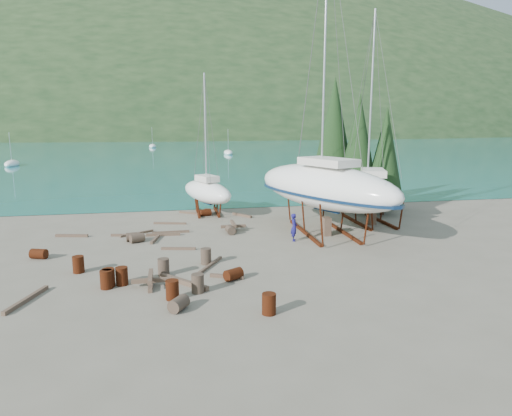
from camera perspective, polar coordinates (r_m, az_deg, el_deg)
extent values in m
plane|color=#655E50|center=(26.16, -2.95, -6.42)|extent=(600.00, 600.00, 0.00)
plane|color=#197181|center=(339.85, -10.30, 9.47)|extent=(700.00, 700.00, 0.00)
ellipsoid|color=#1B3118|center=(344.85, -10.31, 9.48)|extent=(800.00, 360.00, 110.00)
cube|color=beige|center=(222.17, -25.80, 8.38)|extent=(6.00, 5.00, 4.00)
cube|color=#A54C2D|center=(222.12, -25.86, 9.10)|extent=(6.60, 5.60, 1.60)
cube|color=beige|center=(215.47, -15.35, 9.03)|extent=(6.00, 5.00, 4.00)
cube|color=#A54C2D|center=(215.41, -15.39, 9.77)|extent=(6.60, 5.60, 1.60)
cube|color=beige|center=(217.39, -1.93, 9.42)|extent=(6.00, 5.00, 4.00)
cube|color=#A54C2D|center=(217.34, -1.93, 10.16)|extent=(6.60, 5.60, 1.60)
cylinder|color=black|center=(40.62, 12.39, 0.77)|extent=(0.36, 0.36, 1.60)
cone|color=black|center=(40.06, 12.68, 7.82)|extent=(3.60, 3.60, 8.40)
cylinder|color=black|center=(39.48, 15.51, 0.15)|extent=(0.36, 0.36, 1.36)
cone|color=black|center=(38.93, 15.83, 6.31)|extent=(3.06, 3.06, 7.14)
cylinder|color=black|center=(41.88, 9.44, 1.34)|extent=(0.36, 0.36, 1.84)
cone|color=black|center=(41.33, 9.69, 9.23)|extent=(4.14, 4.14, 9.66)
cylinder|color=black|center=(42.77, 15.56, 1.02)|extent=(0.36, 0.36, 1.44)
cone|color=black|center=(42.26, 15.88, 7.04)|extent=(3.24, 3.24, 7.56)
ellipsoid|color=white|center=(89.15, -28.20, 4.88)|extent=(2.00, 5.00, 1.40)
cylinder|color=silver|center=(88.96, -28.37, 6.71)|extent=(0.08, 0.08, 5.00)
ellipsoid|color=white|center=(105.85, -3.49, 6.91)|extent=(2.00, 5.00, 1.40)
cylinder|color=silver|center=(105.69, -3.51, 8.45)|extent=(0.08, 0.08, 5.00)
ellipsoid|color=white|center=(135.03, -12.80, 7.53)|extent=(2.00, 5.00, 1.40)
cylinder|color=silver|center=(134.91, -12.86, 8.74)|extent=(0.08, 0.08, 5.00)
ellipsoid|color=white|center=(31.83, 8.51, 2.64)|extent=(8.85, 13.49, 3.05)
cube|color=#0C203C|center=(31.39, 8.85, 0.53)|extent=(1.19, 2.25, 1.00)
cube|color=silver|center=(31.01, 9.00, 5.72)|extent=(3.52, 4.44, 0.50)
cylinder|color=silver|center=(32.50, 8.61, 19.58)|extent=(0.14, 0.14, 15.70)
cube|color=#51250D|center=(32.03, 6.09, -3.03)|extent=(0.18, 7.19, 0.20)
cube|color=#51250D|center=(32.89, 10.56, -2.78)|extent=(0.18, 7.19, 0.20)
cube|color=brown|center=(31.71, 8.76, -2.27)|extent=(0.50, 0.80, 1.24)
ellipsoid|color=white|center=(35.87, 14.02, 2.16)|extent=(5.90, 10.31, 2.34)
cube|color=#0C203C|center=(35.54, 14.30, 0.89)|extent=(0.81, 1.77, 1.00)
cube|color=silver|center=(35.24, 14.46, 4.32)|extent=(2.45, 3.32, 0.50)
cylinder|color=silver|center=(35.98, 14.23, 13.72)|extent=(0.14, 0.14, 11.89)
cube|color=#51250D|center=(35.90, 12.38, -1.70)|extent=(0.18, 5.45, 0.20)
cube|color=#51250D|center=(36.73, 15.28, -1.55)|extent=(0.18, 5.45, 0.20)
cube|color=brown|center=(35.80, 14.20, -1.28)|extent=(0.50, 0.80, 0.85)
ellipsoid|color=white|center=(38.61, -6.15, 2.03)|extent=(4.86, 7.54, 1.86)
cube|color=#0C203C|center=(38.33, -6.09, 1.24)|extent=(0.73, 1.30, 1.00)
cube|color=silver|center=(38.09, -6.14, 3.70)|extent=(1.98, 2.48, 0.50)
cylinder|color=silver|center=(38.51, -6.36, 10.02)|extent=(0.14, 0.14, 8.67)
cube|color=#51250D|center=(38.86, -7.27, -0.57)|extent=(0.18, 3.97, 0.20)
cube|color=#51250D|center=(38.98, -4.94, -0.48)|extent=(0.18, 3.97, 0.20)
cube|color=brown|center=(38.54, -6.06, -0.47)|extent=(0.50, 0.80, 0.43)
imported|color=#161458|center=(29.90, 4.78, -2.42)|extent=(0.57, 0.74, 1.82)
cylinder|color=#51250D|center=(23.03, -16.43, -8.16)|extent=(0.58, 0.58, 0.88)
cylinder|color=#2D2823|center=(19.62, -9.64, -11.72)|extent=(0.97, 1.05, 0.58)
cylinder|color=#51250D|center=(28.94, -25.52, -5.19)|extent=(1.02, 0.83, 0.58)
cylinder|color=#51250D|center=(20.74, -10.42, -10.04)|extent=(0.58, 0.58, 0.88)
cylinder|color=#51250D|center=(37.80, -6.32, -0.58)|extent=(0.99, 0.77, 0.58)
cylinder|color=#2D2823|center=(25.33, -6.28, -6.01)|extent=(0.58, 0.58, 0.88)
cylinder|color=#51250D|center=(18.98, 1.63, -11.89)|extent=(0.58, 0.58, 0.88)
cylinder|color=#51250D|center=(25.54, -21.32, -6.58)|extent=(0.58, 0.58, 0.88)
cylinder|color=#2D2823|center=(30.93, -15.10, -3.49)|extent=(0.96, 0.71, 0.58)
cylinder|color=#51250D|center=(23.00, -17.93, -8.28)|extent=(0.58, 0.58, 0.88)
cylinder|color=#2D2823|center=(31.78, -3.23, -2.74)|extent=(0.65, 0.93, 0.58)
cylinder|color=#51250D|center=(22.83, -2.84, -8.28)|extent=(1.05, 0.96, 0.58)
cylinder|color=#51250D|center=(22.78, -18.20, -8.48)|extent=(0.58, 0.58, 0.88)
cylinder|color=#2D2823|center=(30.53, -14.64, -3.66)|extent=(1.04, 0.89, 0.58)
cylinder|color=#2D2823|center=(23.87, -11.48, -7.25)|extent=(0.58, 0.58, 0.88)
cylinder|color=#2D2823|center=(21.33, -7.30, -9.33)|extent=(0.58, 0.58, 0.88)
cube|color=brown|center=(35.32, -10.70, -1.88)|extent=(2.47, 0.74, 0.14)
cube|color=brown|center=(33.39, -22.04, -3.22)|extent=(2.19, 0.65, 0.19)
cube|color=brown|center=(24.95, -5.80, -7.16)|extent=(1.63, 2.79, 0.15)
cube|color=brown|center=(30.78, -12.49, -3.83)|extent=(0.61, 1.96, 0.17)
cube|color=brown|center=(37.53, -1.77, -0.90)|extent=(1.40, 1.72, 0.19)
cube|color=brown|center=(23.17, -3.68, -8.53)|extent=(1.67, 0.85, 0.17)
cube|color=brown|center=(31.91, -11.53, -3.25)|extent=(2.31, 0.29, 0.19)
cube|color=brown|center=(38.84, -8.06, -0.63)|extent=(2.07, 1.42, 0.15)
cube|color=brown|center=(32.51, -10.61, -2.98)|extent=(2.58, 0.25, 0.16)
cube|color=brown|center=(28.37, -9.67, -5.01)|extent=(2.10, 0.60, 0.15)
cube|color=brown|center=(22.65, -26.76, -10.18)|extent=(1.13, 2.97, 0.18)
cube|color=brown|center=(32.68, -14.65, -3.09)|extent=(2.20, 1.50, 0.15)
cube|color=brown|center=(22.56, -9.06, -9.12)|extent=(2.29, 2.50, 0.23)
cube|color=brown|center=(32.34, -15.90, -3.29)|extent=(2.09, 0.61, 0.16)
cube|color=brown|center=(22.58, -13.02, -9.29)|extent=(0.20, 1.80, 0.20)
cube|color=brown|center=(22.52, -13.04, -8.81)|extent=(1.80, 0.20, 0.20)
cube|color=brown|center=(22.45, -13.06, -8.33)|extent=(0.20, 1.80, 0.20)
cube|color=brown|center=(32.81, -2.86, -2.64)|extent=(0.20, 1.80, 0.20)
cube|color=brown|center=(32.76, -2.86, -2.30)|extent=(1.80, 0.20, 0.20)
cube|color=brown|center=(32.72, -2.86, -1.96)|extent=(0.20, 1.80, 0.20)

